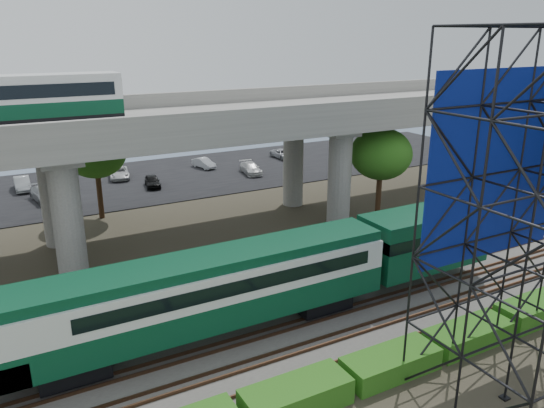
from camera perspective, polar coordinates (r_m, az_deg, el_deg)
ground at (r=28.19m, az=5.12°, el=-13.76°), size 140.00×140.00×0.00m
ballast_bed at (r=29.58m, az=2.94°, el=-11.85°), size 90.00×12.00×0.20m
service_road at (r=36.33m, az=-4.11°, el=-6.09°), size 90.00×5.00×0.08m
parking_lot at (r=57.43m, az=-13.96°, el=2.44°), size 90.00×18.00×0.08m
harbor_water at (r=78.43m, az=-18.21°, el=6.09°), size 140.00×40.00×0.03m
rail_tracks at (r=29.49m, az=2.94°, el=-11.55°), size 90.00×9.52×0.16m
commuter_train at (r=26.96m, az=-2.65°, el=-8.27°), size 29.30×3.06×4.30m
overpass at (r=38.58m, az=-8.97°, el=7.87°), size 80.00×12.00×12.40m
hedge_strip at (r=25.59m, az=12.67°, el=-16.29°), size 34.60×1.80×1.20m
trees at (r=38.20m, az=-14.27°, el=3.38°), size 40.94×16.94×7.69m
parked_cars at (r=56.41m, az=-14.99°, el=2.77°), size 39.88×9.67×1.32m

